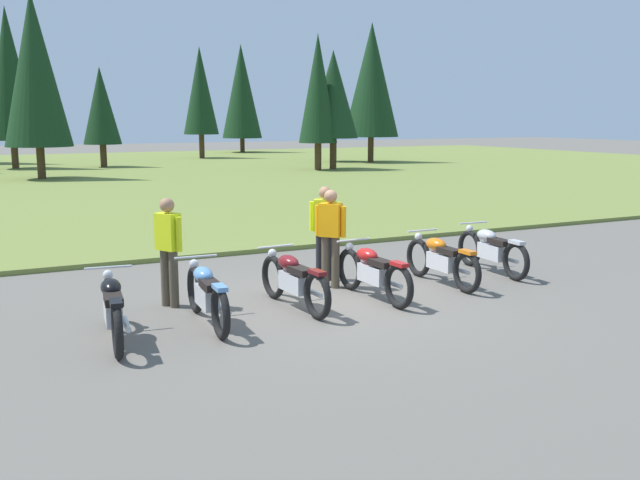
% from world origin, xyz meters
% --- Properties ---
extents(ground_plane, '(140.00, 140.00, 0.00)m').
position_xyz_m(ground_plane, '(0.00, 0.00, 0.00)').
color(ground_plane, '#605B54').
extents(grass_moorland, '(80.00, 44.00, 0.10)m').
position_xyz_m(grass_moorland, '(0.00, 26.33, 0.05)').
color(grass_moorland, olive).
rests_on(grass_moorland, ground).
extents(forest_treeline, '(41.06, 25.16, 9.11)m').
position_xyz_m(forest_treeline, '(0.74, 33.35, 4.73)').
color(forest_treeline, '#47331E').
rests_on(forest_treeline, ground).
extents(motorcycle_black, '(0.62, 2.10, 0.88)m').
position_xyz_m(motorcycle_black, '(-3.49, -0.43, 0.44)').
color(motorcycle_black, black).
rests_on(motorcycle_black, ground).
extents(motorcycle_sky_blue, '(0.62, 2.10, 0.88)m').
position_xyz_m(motorcycle_sky_blue, '(-2.18, -0.25, 0.44)').
color(motorcycle_sky_blue, black).
rests_on(motorcycle_sky_blue, ground).
extents(motorcycle_maroon, '(0.62, 2.10, 0.88)m').
position_xyz_m(motorcycle_maroon, '(-0.74, 0.01, 0.44)').
color(motorcycle_maroon, black).
rests_on(motorcycle_maroon, ground).
extents(motorcycle_red, '(0.62, 2.10, 0.88)m').
position_xyz_m(motorcycle_red, '(0.63, -0.02, 0.44)').
color(motorcycle_red, black).
rests_on(motorcycle_red, ground).
extents(motorcycle_orange, '(0.62, 2.10, 0.88)m').
position_xyz_m(motorcycle_orange, '(2.19, 0.29, 0.44)').
color(motorcycle_orange, black).
rests_on(motorcycle_orange, ground).
extents(motorcycle_silver, '(0.62, 2.10, 0.88)m').
position_xyz_m(motorcycle_silver, '(3.57, 0.64, 0.44)').
color(motorcycle_silver, black).
rests_on(motorcycle_silver, ground).
extents(rider_checking_bike, '(0.40, 0.43, 1.67)m').
position_xyz_m(rider_checking_bike, '(0.37, 0.94, 0.95)').
color(rider_checking_bike, '#4C4233').
rests_on(rider_checking_bike, ground).
extents(rider_near_row_end, '(0.37, 0.49, 1.67)m').
position_xyz_m(rider_near_row_end, '(-2.39, 0.94, 0.95)').
color(rider_near_row_end, '#4C4233').
rests_on(rider_near_row_end, ground).
extents(rider_in_hivis_vest, '(0.46, 0.39, 1.67)m').
position_xyz_m(rider_in_hivis_vest, '(0.54, 1.49, 0.95)').
color(rider_in_hivis_vest, black).
rests_on(rider_in_hivis_vest, ground).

